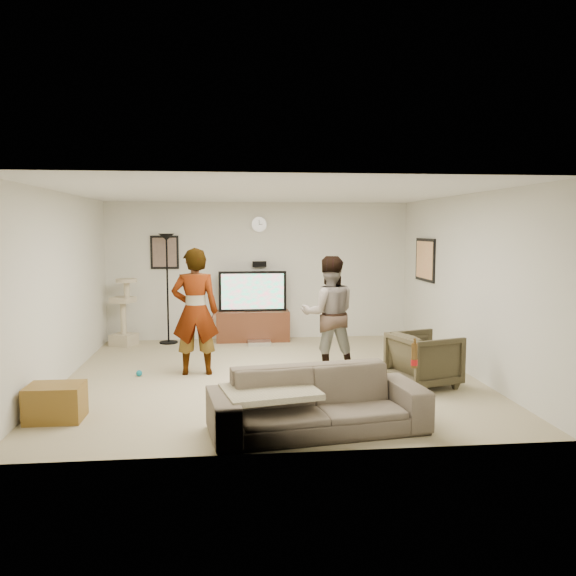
{
  "coord_description": "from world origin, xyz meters",
  "views": [
    {
      "loc": [
        -0.57,
        -7.72,
        2.02
      ],
      "look_at": [
        0.26,
        0.2,
        1.19
      ],
      "focal_mm": 35.69,
      "sensor_mm": 36.0,
      "label": 1
    }
  ],
  "objects": [
    {
      "name": "wall_speaker",
      "position": [
        0.0,
        2.69,
        1.38
      ],
      "size": [
        0.25,
        0.1,
        0.1
      ],
      "primitive_type": "cube",
      "color": "black",
      "rests_on": "wall_back"
    },
    {
      "name": "tv_stand",
      "position": [
        -0.13,
        2.5,
        0.27
      ],
      "size": [
        1.31,
        0.45,
        0.54
      ],
      "primitive_type": "cube",
      "color": "#4A2516",
      "rests_on": "floor"
    },
    {
      "name": "throw_blanket",
      "position": [
        -0.17,
        -2.23,
        0.42
      ],
      "size": [
        1.03,
        0.87,
        0.06
      ],
      "primitive_type": "cube",
      "rotation": [
        0.0,
        0.0,
        0.21
      ],
      "color": "tan",
      "rests_on": "sofa"
    },
    {
      "name": "toy_ball",
      "position": [
        -1.8,
        0.15,
        0.04
      ],
      "size": [
        0.08,
        0.08,
        0.08
      ],
      "primitive_type": "sphere",
      "color": "#0F7589",
      "rests_on": "floor"
    },
    {
      "name": "floor",
      "position": [
        0.0,
        0.0,
        -0.01
      ],
      "size": [
        5.5,
        5.5,
        0.02
      ],
      "primitive_type": "cube",
      "color": "tan",
      "rests_on": "ground"
    },
    {
      "name": "tv_screen",
      "position": [
        -0.13,
        2.46,
        0.9
      ],
      "size": [
        1.11,
        0.01,
        0.63
      ],
      "primitive_type": "cube",
      "color": "#12DB8D",
      "rests_on": "tv"
    },
    {
      "name": "ceiling",
      "position": [
        0.0,
        0.0,
        2.51
      ],
      "size": [
        5.5,
        5.5,
        0.02
      ],
      "primitive_type": "cube",
      "color": "silver",
      "rests_on": "wall_back"
    },
    {
      "name": "tv",
      "position": [
        -0.13,
        2.5,
        0.9
      ],
      "size": [
        1.21,
        0.08,
        0.72
      ],
      "primitive_type": "cube",
      "color": "black",
      "rests_on": "tv_stand"
    },
    {
      "name": "cat_tree",
      "position": [
        -2.39,
        2.33,
        0.59
      ],
      "size": [
        0.49,
        0.49,
        1.17
      ],
      "primitive_type": "cube",
      "rotation": [
        0.0,
        0.0,
        -0.41
      ],
      "color": "#B4A88A",
      "rests_on": "floor"
    },
    {
      "name": "picture_back",
      "position": [
        -1.7,
        2.73,
        1.6
      ],
      "size": [
        0.42,
        0.03,
        0.52
      ],
      "primitive_type": "cube",
      "color": "brown",
      "rests_on": "wall_back"
    },
    {
      "name": "wall_clock",
      "position": [
        0.0,
        2.72,
        2.1
      ],
      "size": [
        0.26,
        0.04,
        0.26
      ],
      "primitive_type": "cylinder",
      "rotation": [
        1.57,
        0.0,
        0.0
      ],
      "color": "silver",
      "rests_on": "wall_back"
    },
    {
      "name": "console_box",
      "position": [
        -0.04,
        2.11,
        0.04
      ],
      "size": [
        0.4,
        0.3,
        0.07
      ],
      "primitive_type": "cube",
      "color": "silver",
      "rests_on": "floor"
    },
    {
      "name": "beer_bottle",
      "position": [
        1.29,
        -2.23,
        0.75
      ],
      "size": [
        0.06,
        0.06,
        0.25
      ],
      "primitive_type": "cylinder",
      "color": "#563814",
      "rests_on": "sofa"
    },
    {
      "name": "wall_front",
      "position": [
        0.0,
        -2.75,
        1.25
      ],
      "size": [
        5.5,
        0.04,
        2.5
      ],
      "primitive_type": "cube",
      "color": "silver",
      "rests_on": "floor"
    },
    {
      "name": "side_table",
      "position": [
        -2.4,
        -1.61,
        0.19
      ],
      "size": [
        0.58,
        0.43,
        0.38
      ],
      "primitive_type": "cube",
      "rotation": [
        0.0,
        0.0,
        -0.01
      ],
      "color": "brown",
      "rests_on": "floor"
    },
    {
      "name": "armchair",
      "position": [
        1.93,
        -0.72,
        0.35
      ],
      "size": [
        0.94,
        0.93,
        0.69
      ],
      "primitive_type": "imported",
      "rotation": [
        0.0,
        0.0,
        1.86
      ],
      "color": "#363120",
      "rests_on": "floor"
    },
    {
      "name": "picture_right",
      "position": [
        2.73,
        1.6,
        1.5
      ],
      "size": [
        0.03,
        0.78,
        0.62
      ],
      "primitive_type": "cube",
      "color": "#FBA671",
      "rests_on": "wall_right"
    },
    {
      "name": "wall_right",
      "position": [
        2.75,
        0.0,
        1.25
      ],
      "size": [
        0.04,
        5.5,
        2.5
      ],
      "primitive_type": "cube",
      "color": "silver",
      "rests_on": "floor"
    },
    {
      "name": "sofa",
      "position": [
        0.3,
        -2.23,
        0.31
      ],
      "size": [
        2.24,
        1.13,
        0.62
      ],
      "primitive_type": "imported",
      "rotation": [
        0.0,
        0.0,
        0.14
      ],
      "color": "brown",
      "rests_on": "floor"
    },
    {
      "name": "person_left",
      "position": [
        -1.03,
        0.2,
        0.88
      ],
      "size": [
        0.65,
        0.43,
        1.76
      ],
      "primitive_type": "imported",
      "rotation": [
        0.0,
        0.0,
        3.15
      ],
      "color": "gray",
      "rests_on": "floor"
    },
    {
      "name": "wall_back",
      "position": [
        0.0,
        2.75,
        1.25
      ],
      "size": [
        5.5,
        0.04,
        2.5
      ],
      "primitive_type": "cube",
      "color": "silver",
      "rests_on": "floor"
    },
    {
      "name": "wall_left",
      "position": [
        -2.75,
        0.0,
        1.25
      ],
      "size": [
        0.04,
        5.5,
        2.5
      ],
      "primitive_type": "cube",
      "color": "silver",
      "rests_on": "floor"
    },
    {
      "name": "person_right",
      "position": [
        0.84,
        0.18,
        0.82
      ],
      "size": [
        0.81,
        0.64,
        1.64
      ],
      "primitive_type": "imported",
      "rotation": [
        0.0,
        0.0,
        3.12
      ],
      "color": "#284A83",
      "rests_on": "floor"
    },
    {
      "name": "floor_lamp",
      "position": [
        -1.63,
        2.45,
        0.97
      ],
      "size": [
        0.32,
        0.32,
        1.94
      ],
      "primitive_type": "cylinder",
      "color": "black",
      "rests_on": "floor"
    }
  ]
}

